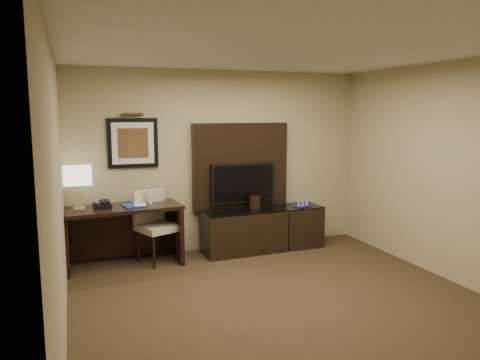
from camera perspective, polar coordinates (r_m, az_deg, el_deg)
name	(u,v)px	position (r m, az deg, el deg)	size (l,w,h in m)	color
floor	(293,311)	(5.17, 6.44, -15.62)	(4.50, 5.00, 0.01)	#362718
ceiling	(297,49)	(4.76, 7.00, 15.62)	(4.50, 5.00, 0.01)	silver
wall_back	(221,161)	(7.09, -2.39, 2.35)	(4.50, 0.01, 2.70)	tan
wall_left	(58,199)	(4.29, -21.29, -2.20)	(0.01, 5.00, 2.70)	tan
wall_right	(466,175)	(6.13, 25.87, 0.56)	(0.01, 5.00, 2.70)	tan
desk	(124,236)	(6.60, -13.93, -6.65)	(1.53, 0.66, 0.82)	black
credenza	(263,229)	(7.14, 2.84, -6.01)	(1.86, 0.52, 0.64)	black
tv_wall_panel	(240,166)	(7.14, 0.06, 1.75)	(1.50, 0.12, 1.30)	black
tv	(243,183)	(7.08, 0.33, -0.34)	(1.00, 0.08, 0.60)	black
artwork	(133,143)	(6.76, -12.94, 4.41)	(0.70, 0.04, 0.70)	black
picture_light	(132,114)	(6.71, -13.01, 7.80)	(0.04, 0.04, 0.30)	#402C14
desk_chair	(158,227)	(6.60, -10.01, -5.63)	(0.49, 0.56, 1.02)	beige
table_lamp	(78,189)	(6.47, -19.12, -1.07)	(0.32, 0.18, 0.52)	tan
desk_phone	(102,204)	(6.45, -16.43, -2.88)	(0.20, 0.18, 0.10)	black
blue_folder	(132,206)	(6.48, -13.01, -3.07)	(0.23, 0.30, 0.02)	#173196
book	(134,198)	(6.48, -12.81, -2.19)	(0.16, 0.02, 0.22)	#B5A18E
water_bottle	(150,197)	(6.57, -10.94, -2.07)	(0.07, 0.07, 0.20)	silver
ice_bucket	(255,202)	(7.02, 1.82, -2.76)	(0.18, 0.18, 0.20)	black
minibar_tray	(303,204)	(7.27, 7.64, -2.86)	(0.25, 0.15, 0.09)	#1A2DAE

